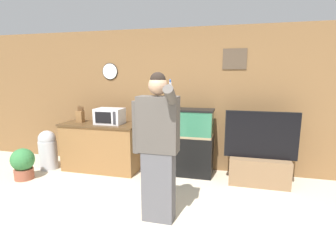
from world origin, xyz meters
TOP-DOWN VIEW (x-y plane):
  - ground_plane at (0.00, 0.00)m, footprint 18.00×18.00m
  - wall_back_paneled at (-0.00, 2.48)m, footprint 10.00×0.08m
  - counter_island at (-1.55, 1.94)m, footprint 1.45×0.61m
  - microwave at (-1.36, 1.95)m, footprint 0.49×0.35m
  - knife_block at (-1.97, 1.96)m, footprint 0.12×0.11m
  - aquarium_on_stand at (0.05, 2.12)m, footprint 0.90×0.41m
  - tv_on_stand at (1.27, 1.98)m, footprint 1.14×0.40m
  - person_standing at (-0.02, 0.54)m, footprint 0.57×0.43m
  - potted_plant at (-2.63, 1.19)m, footprint 0.39×0.39m
  - trash_bin at (-2.57, 1.74)m, footprint 0.33×0.33m

SIDE VIEW (x-z plane):
  - ground_plane at x=0.00m, z-range 0.00..0.00m
  - potted_plant at x=-2.63m, z-range 0.02..0.56m
  - tv_on_stand at x=1.27m, z-range -0.25..0.96m
  - trash_bin at x=-2.57m, z-range 0.01..0.75m
  - counter_island at x=-1.55m, z-range 0.00..0.89m
  - aquarium_on_stand at x=0.05m, z-range 0.00..1.19m
  - person_standing at x=-0.02m, z-range 0.04..1.84m
  - knife_block at x=-1.97m, z-range 0.85..1.17m
  - microwave at x=-1.36m, z-range 0.89..1.17m
  - wall_back_paneled at x=0.00m, z-range 0.00..2.60m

